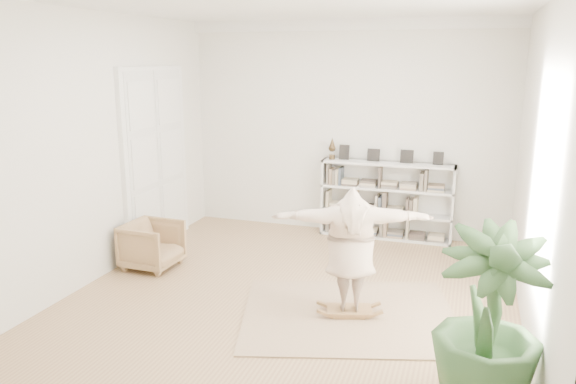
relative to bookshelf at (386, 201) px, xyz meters
The scene contains 9 objects.
floor 2.98m from the bookshelf, 104.79° to the right, with size 6.00×6.00×0.00m, color #8E6949.
room_shell 2.97m from the bookshelf, behind, with size 6.00×6.00×6.00m.
doors 3.84m from the bookshelf, 156.24° to the right, with size 0.09×1.78×2.92m.
bookshelf is the anchor object (origin of this frame).
armchair 3.90m from the bookshelf, 140.37° to the right, with size 0.73×0.75×0.68m, color tan.
rug 3.19m from the bookshelf, 88.69° to the right, with size 2.50×2.00×0.02m, color tan.
rocker_board 3.18m from the bookshelf, 88.69° to the right, with size 0.60×0.45×0.11m.
person 3.14m from the bookshelf, 88.69° to the right, with size 1.82×0.50×1.48m, color beige.
houseplant 4.77m from the bookshelf, 70.95° to the right, with size 0.92×0.92×1.64m, color #2E5028.
Camera 1 is at (2.07, -6.37, 3.00)m, focal length 35.00 mm.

